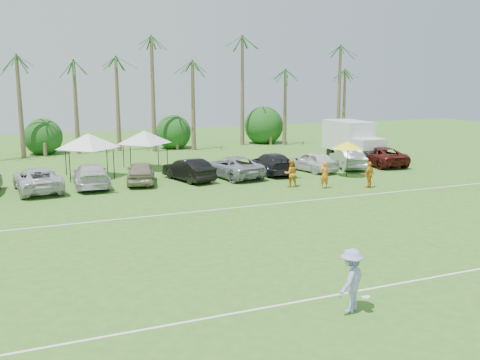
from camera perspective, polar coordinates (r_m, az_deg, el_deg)
name	(u,v)px	position (r m, az deg, el deg)	size (l,w,h in m)	color
ground	(353,326)	(15.66, 11.97, -14.96)	(120.00, 120.00, 0.00)	#37681F
field_lines	(241,244)	(22.21, 0.10, -6.88)	(80.00, 12.10, 0.01)	white
palm_tree_3	(12,38)	(49.61, -23.17, 13.76)	(2.40, 2.40, 11.90)	brown
palm_tree_4	(64,70)	(49.68, -18.25, 11.09)	(2.40, 2.40, 8.90)	brown
palm_tree_5	(110,60)	(50.20, -13.66, 12.30)	(2.40, 2.40, 9.90)	brown
palm_tree_6	(154,51)	(51.05, -9.15, 13.40)	(2.40, 2.40, 10.90)	brown
palm_tree_7	(195,43)	(52.20, -4.77, 14.37)	(2.40, 2.40, 11.90)	brown
palm_tree_8	(244,71)	(53.86, 0.44, 11.55)	(2.40, 2.40, 8.90)	brown
palm_tree_9	(289,63)	(56.04, 5.26, 12.36)	(2.40, 2.40, 9.90)	brown
palm_tree_10	(331,55)	(58.58, 9.71, 13.03)	(2.40, 2.40, 10.90)	brown
palm_tree_11	(363,47)	(60.85, 13.01, 13.62)	(2.40, 2.40, 11.90)	brown
bush_tree_1	(44,135)	(50.79, -20.22, 4.51)	(4.00, 4.00, 4.00)	brown
bush_tree_2	(174,130)	(52.70, -7.05, 5.30)	(4.00, 4.00, 4.00)	brown
bush_tree_3	(267,127)	(56.23, 2.85, 5.70)	(4.00, 4.00, 4.00)	brown
sideline_player_a	(324,175)	(33.64, 8.99, 0.54)	(0.62, 0.41, 1.69)	orange
sideline_player_b	(291,173)	(33.83, 5.45, 0.71)	(0.84, 0.65, 1.73)	orange
sideline_player_c	(369,175)	(34.38, 13.63, 0.56)	(0.97, 0.40, 1.66)	orange
box_truck	(353,140)	(45.68, 11.97, 4.24)	(2.64, 6.39, 3.25)	silver
canopy_tent_left	(88,133)	(38.09, -15.93, 4.80)	(4.41, 4.41, 3.57)	black
canopy_tent_right	(144,131)	(40.78, -10.19, 5.22)	(4.21, 4.21, 3.41)	black
market_umbrella	(348,145)	(37.79, 11.41, 3.67)	(2.21, 2.21, 2.47)	black
frisbee_player	(351,280)	(16.18, 11.77, -10.43)	(1.42, 1.24, 1.90)	#979CD6
parked_car_2	(38,179)	(34.53, -20.79, 0.05)	(2.46, 5.34, 1.48)	silver
parked_car_3	(91,175)	(34.93, -15.62, 0.47)	(2.08, 5.11, 1.48)	silver
parked_car_4	(141,172)	(35.33, -10.51, 0.81)	(1.75, 4.36, 1.48)	gray
parked_car_5	(188,170)	(35.94, -5.53, 1.11)	(1.57, 4.50, 1.48)	black
parked_car_6	(232,167)	(36.94, -0.82, 1.42)	(2.46, 5.34, 1.48)	gray
parked_car_7	(271,163)	(38.50, 3.38, 1.78)	(2.08, 5.11, 1.48)	black
parked_car_8	(312,161)	(39.71, 7.68, 1.98)	(1.75, 4.36, 1.48)	white
parked_car_9	(347,159)	(41.45, 11.40, 2.23)	(1.57, 4.50, 1.48)	gray
parked_car_10	(379,156)	(43.52, 14.64, 2.49)	(2.46, 5.34, 1.48)	#521612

